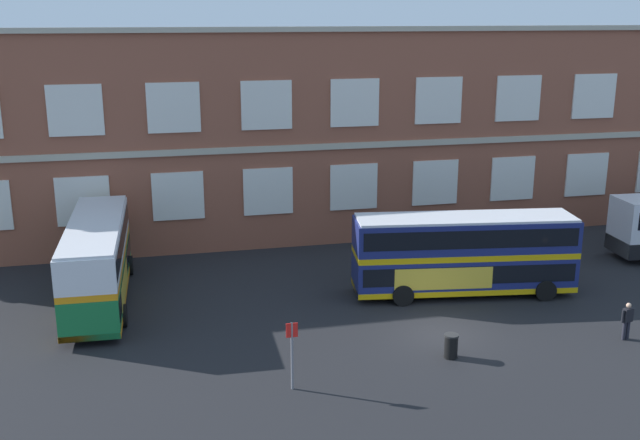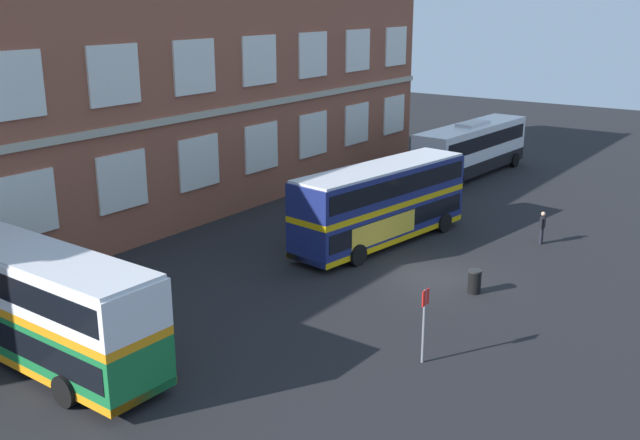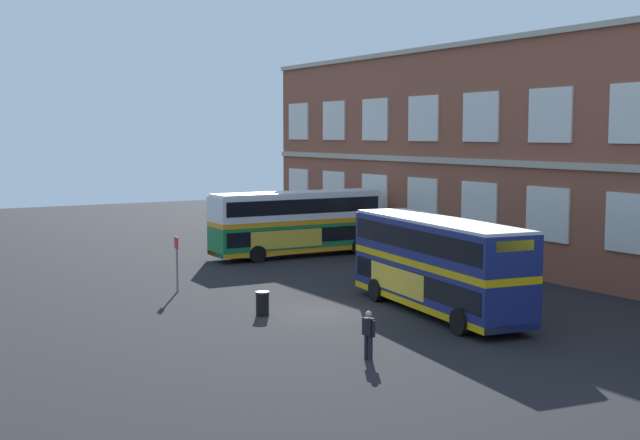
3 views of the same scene
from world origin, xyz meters
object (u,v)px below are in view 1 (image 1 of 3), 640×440
at_px(double_decker_middle, 464,253).
at_px(station_litter_bin, 451,346).
at_px(bus_stand_flag, 292,349).
at_px(double_decker_near, 97,260).
at_px(waiting_passenger, 627,320).

height_order(double_decker_middle, station_litter_bin, double_decker_middle).
bearing_deg(bus_stand_flag, double_decker_near, 124.69).
bearing_deg(double_decker_middle, waiting_passenger, -55.02).
relative_size(waiting_passenger, station_litter_bin, 1.65).
bearing_deg(station_litter_bin, double_decker_middle, 63.05).
bearing_deg(station_litter_bin, waiting_passenger, -0.39).
xyz_separation_m(double_decker_near, station_litter_bin, (14.42, -9.71, -1.63)).
bearing_deg(double_decker_middle, double_decker_near, 170.39).
bearing_deg(double_decker_near, waiting_passenger, -23.42).
xyz_separation_m(double_decker_near, double_decker_middle, (17.83, -3.02, 0.00)).
bearing_deg(waiting_passenger, station_litter_bin, 179.61).
distance_m(double_decker_middle, bus_stand_flag, 12.96).
relative_size(bus_stand_flag, station_litter_bin, 2.62).
distance_m(double_decker_near, double_decker_middle, 18.08).
distance_m(double_decker_middle, station_litter_bin, 7.68).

